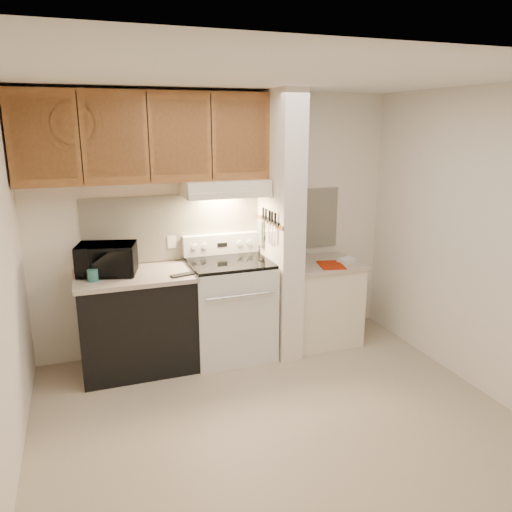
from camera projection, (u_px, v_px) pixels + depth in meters
name	position (u px, v px, depth m)	size (l,w,h in m)	color
floor	(274.00, 416.00, 3.88)	(3.60, 3.60, 0.00)	tan
ceiling	(277.00, 76.00, 3.24)	(3.60, 3.60, 0.00)	white
wall_back	(219.00, 223.00, 4.93)	(3.60, 0.02, 2.50)	white
wall_right	(476.00, 242.00, 4.14)	(0.02, 3.00, 2.50)	white
backsplash	(219.00, 225.00, 4.92)	(2.60, 0.02, 0.63)	#F7EFCC
range_body	(230.00, 310.00, 4.82)	(0.76, 0.65, 0.92)	silver
oven_window	(240.00, 317.00, 4.52)	(0.50, 0.01, 0.30)	black
oven_handle	(241.00, 296.00, 4.43)	(0.02, 0.02, 0.65)	silver
cooktop	(229.00, 262.00, 4.69)	(0.74, 0.64, 0.03)	black
range_backguard	(221.00, 244.00, 4.92)	(0.76, 0.08, 0.20)	silver
range_display	(222.00, 245.00, 4.88)	(0.10, 0.01, 0.04)	black
range_knob_left_outer	(194.00, 247.00, 4.79)	(0.05, 0.05, 0.02)	silver
range_knob_left_inner	(204.00, 246.00, 4.82)	(0.05, 0.05, 0.02)	silver
range_knob_right_inner	(240.00, 243.00, 4.94)	(0.05, 0.05, 0.02)	silver
range_knob_right_outer	(249.00, 243.00, 4.97)	(0.05, 0.05, 0.02)	silver
dishwasher_front	(137.00, 324.00, 4.55)	(1.00, 0.63, 0.87)	black
left_countertop	(134.00, 276.00, 4.43)	(1.04, 0.67, 0.04)	#B6A493
spoon_rest	(183.00, 275.00, 4.37)	(0.23, 0.07, 0.02)	black
teal_jar	(93.00, 275.00, 4.21)	(0.09, 0.09, 0.10)	#2D7169
outlet	(172.00, 242.00, 4.79)	(0.08, 0.01, 0.12)	#F0E7C8
microwave	(107.00, 259.00, 4.37)	(0.50, 0.34, 0.27)	black
partition_pillar	(280.00, 226.00, 4.77)	(0.22, 0.70, 2.50)	#F1E0D1
pillar_trim	(269.00, 222.00, 4.72)	(0.01, 0.70, 0.04)	brown
knife_strip	(270.00, 221.00, 4.67)	(0.02, 0.42, 0.04)	black
knife_blade_a	(275.00, 234.00, 4.56)	(0.01, 0.04, 0.16)	silver
knife_handle_a	(275.00, 218.00, 4.51)	(0.02, 0.02, 0.10)	black
knife_blade_b	(272.00, 234.00, 4.63)	(0.01, 0.04, 0.18)	silver
knife_handle_b	(272.00, 217.00, 4.58)	(0.02, 0.02, 0.10)	black
knife_blade_c	(269.00, 233.00, 4.69)	(0.01, 0.04, 0.20)	silver
knife_handle_c	(270.00, 216.00, 4.64)	(0.02, 0.02, 0.10)	black
knife_blade_d	(266.00, 229.00, 4.77)	(0.01, 0.04, 0.16)	silver
knife_handle_d	(266.00, 214.00, 4.73)	(0.02, 0.02, 0.10)	black
knife_blade_e	(263.00, 229.00, 4.84)	(0.01, 0.04, 0.18)	silver
knife_handle_e	(263.00, 213.00, 4.80)	(0.02, 0.02, 0.10)	black
oven_mitt	(261.00, 233.00, 4.91)	(0.03, 0.10, 0.24)	gray
right_cab_base	(320.00, 303.00, 5.14)	(0.70, 0.60, 0.81)	#F0E7C8
right_countertop	(322.00, 264.00, 5.03)	(0.74, 0.64, 0.04)	#B6A493
red_folder	(331.00, 265.00, 4.89)	(0.23, 0.31, 0.01)	#9A1D04
white_box	(346.00, 260.00, 5.00)	(0.16, 0.11, 0.04)	white
range_hood	(225.00, 188.00, 4.63)	(0.78, 0.44, 0.15)	#F0E7C8
hood_lip	(231.00, 195.00, 4.45)	(0.78, 0.04, 0.06)	#F0E7C8
upper_cabinets	(146.00, 137.00, 4.33)	(2.18, 0.33, 0.77)	brown
cab_door_a	(43.00, 139.00, 3.92)	(0.46, 0.01, 0.63)	brown
cab_gap_a	(80.00, 138.00, 4.00)	(0.01, 0.01, 0.73)	black
cab_door_b	(115.00, 138.00, 4.09)	(0.46, 0.01, 0.63)	brown
cab_gap_b	(148.00, 138.00, 4.18)	(0.01, 0.01, 0.73)	black
cab_door_c	(181.00, 137.00, 4.27)	(0.46, 0.01, 0.63)	brown
cab_gap_c	(211.00, 137.00, 4.36)	(0.01, 0.01, 0.73)	black
cab_door_d	(241.00, 137.00, 4.45)	(0.46, 0.01, 0.63)	brown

